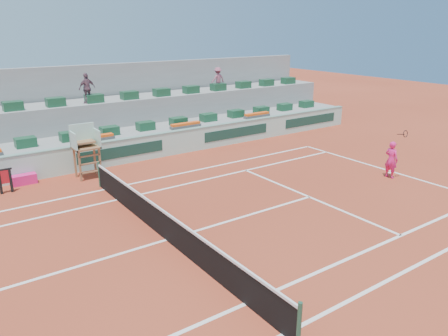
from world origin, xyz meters
The scene contains 16 objects.
ground centered at (0.00, 0.00, 0.00)m, with size 90.00×90.00×0.00m, color maroon.
seating_tier_lower centered at (0.00, 10.70, 0.60)m, with size 36.00×4.00×1.20m, color #969693.
seating_tier_upper centered at (0.00, 12.30, 1.30)m, with size 36.00×2.40×2.60m, color #969693.
stadium_back_wall centered at (0.00, 13.90, 2.20)m, with size 36.00×0.40×4.40m, color #969693.
player_bag centered at (-2.56, 8.12, 0.22)m, with size 0.97×0.43×0.43m, color #EF1F7A.
spectator_mid centered at (1.67, 11.69, 3.39)m, with size 0.92×0.38×1.58m, color #6E4958.
spectator_right centered at (10.07, 11.83, 3.31)m, with size 0.92×0.53×1.43m, color #9F4F65.
court_lines centered at (0.00, 0.00, 0.01)m, with size 23.89×11.09×0.01m.
tennis_net centered at (0.00, 0.00, 0.53)m, with size 0.10×11.97×1.10m.
advertising_hoarding centered at (0.02, 8.50, 0.63)m, with size 36.00×0.34×1.26m.
umpire_chair centered at (0.00, 7.50, 1.54)m, with size 1.10×0.90×2.40m.
seat_row_lower centered at (0.00, 9.80, 1.42)m, with size 32.90×0.60×0.44m.
seat_row_upper centered at (0.00, 11.70, 2.82)m, with size 32.90×0.60×0.44m.
flower_planters centered at (-1.50, 9.00, 1.33)m, with size 26.80×0.36×0.28m.
towel_rack centered at (-3.38, 7.41, 0.60)m, with size 0.60×0.10×1.03m.
tennis_player centered at (11.08, -0.37, 0.84)m, with size 0.41×0.87×2.28m.
Camera 1 is at (-5.67, -11.29, 6.49)m, focal length 35.00 mm.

